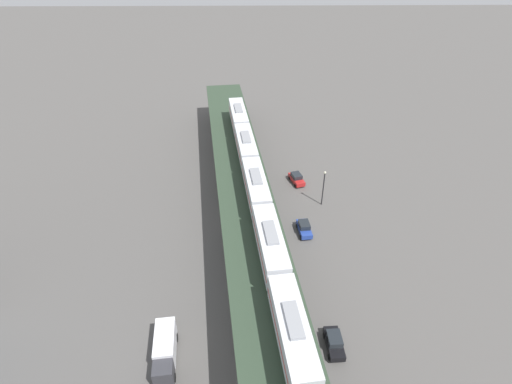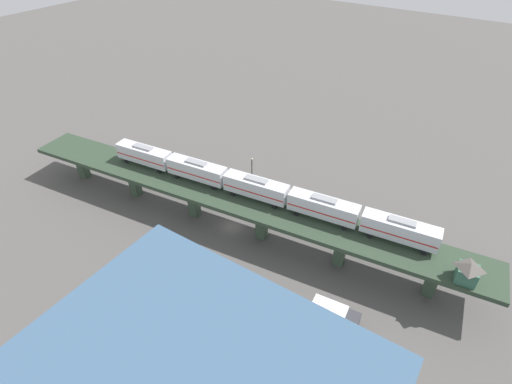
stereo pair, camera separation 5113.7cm
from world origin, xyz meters
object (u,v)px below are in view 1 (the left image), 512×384
at_px(street_car_red, 297,178).
at_px(subway_train, 256,186).
at_px(street_car_black, 334,342).
at_px(delivery_truck, 165,350).
at_px(street_lamp, 324,185).
at_px(street_car_blue, 304,228).

bearing_deg(street_car_red, subway_train, 63.30).
bearing_deg(street_car_black, subway_train, -65.72).
relative_size(subway_train, delivery_truck, 8.42).
bearing_deg(street_lamp, street_car_blue, 62.09).
height_order(street_car_blue, delivery_truck, delivery_truck).
relative_size(street_car_blue, delivery_truck, 0.62).
xyz_separation_m(street_car_red, street_car_black, (-0.86, 36.15, 0.00)).
xyz_separation_m(subway_train, street_car_black, (-9.00, 19.96, -9.13)).
distance_m(subway_train, delivery_truck, 25.25).
xyz_separation_m(street_car_black, street_lamp, (-2.94, -28.91, 3.17)).
xyz_separation_m(subway_train, delivery_truck, (10.82, 21.25, -8.31)).
height_order(street_car_red, delivery_truck, delivery_truck).
height_order(street_car_black, street_lamp, street_lamp).
relative_size(street_car_blue, street_car_black, 1.02).
relative_size(street_car_black, delivery_truck, 0.61).
relative_size(street_car_red, street_lamp, 0.68).
height_order(street_car_blue, street_car_red, same).
relative_size(street_car_blue, street_car_red, 0.97).
xyz_separation_m(subway_train, street_car_blue, (-7.89, -1.29, -9.13)).
bearing_deg(street_lamp, street_car_red, -62.29).
height_order(street_car_red, street_lamp, street_lamp).
xyz_separation_m(street_car_blue, street_car_black, (-1.12, 21.25, 0.00)).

